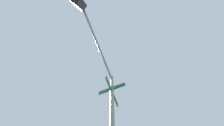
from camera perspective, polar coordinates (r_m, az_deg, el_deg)
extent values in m
cylinder|color=slate|center=(2.59, -0.03, -28.88)|extent=(0.12, 0.12, 5.75)
cylinder|color=slate|center=(4.47, -7.31, 9.00)|extent=(2.65, 1.83, 0.09)
cube|color=black|center=(4.31, -17.18, 28.19)|extent=(0.28, 0.28, 0.80)
sphere|color=red|center=(4.60, -17.00, 28.96)|extent=(0.18, 0.18, 0.18)
cube|color=#0F5128|center=(3.74, -0.02, -14.89)|extent=(0.93, 0.65, 0.20)
cube|color=#0F5128|center=(3.94, -0.02, -13.44)|extent=(0.59, 0.85, 0.20)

